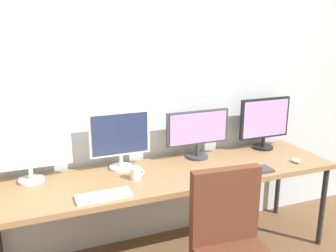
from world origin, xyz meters
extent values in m
cube|color=silver|center=(0.00, 1.02, 1.30)|extent=(5.01, 0.10, 2.60)
cube|color=#936D47|center=(0.00, 0.60, 0.72)|extent=(2.61, 0.68, 0.04)
cylinder|color=#262628|center=(1.25, 0.31, 0.35)|extent=(0.04, 0.04, 0.70)
cylinder|color=#262628|center=(1.25, 0.89, 0.35)|extent=(0.04, 0.04, 0.70)
cube|color=#592D1E|center=(0.11, -0.03, 0.75)|extent=(0.44, 0.11, 0.48)
cylinder|color=silver|center=(-0.98, 0.81, 0.75)|extent=(0.18, 0.18, 0.02)
cylinder|color=silver|center=(-0.98, 0.81, 0.80)|extent=(0.03, 0.03, 0.08)
cube|color=silver|center=(-0.98, 0.81, 1.03)|extent=(0.59, 0.03, 0.38)
cube|color=white|center=(-0.98, 0.80, 1.03)|extent=(0.54, 0.01, 0.34)
cylinder|color=silver|center=(-0.33, 0.81, 0.75)|extent=(0.18, 0.18, 0.02)
cylinder|color=silver|center=(-0.33, 0.81, 0.81)|extent=(0.03, 0.03, 0.09)
cube|color=silver|center=(-0.33, 0.81, 1.02)|extent=(0.47, 0.03, 0.34)
cube|color=navy|center=(-0.33, 0.80, 1.02)|extent=(0.43, 0.01, 0.31)
cylinder|color=#38383D|center=(0.33, 0.81, 0.75)|extent=(0.18, 0.18, 0.02)
cylinder|color=#38383D|center=(0.33, 0.81, 0.81)|extent=(0.03, 0.03, 0.10)
cube|color=#38383D|center=(0.33, 0.81, 1.00)|extent=(0.55, 0.03, 0.28)
cube|color=#B28CE5|center=(0.33, 0.80, 1.00)|extent=(0.50, 0.01, 0.25)
cylinder|color=black|center=(0.98, 0.81, 0.75)|extent=(0.18, 0.18, 0.02)
cylinder|color=black|center=(0.98, 0.81, 0.80)|extent=(0.03, 0.03, 0.08)
cube|color=black|center=(0.98, 0.81, 1.02)|extent=(0.49, 0.03, 0.36)
cube|color=#B28CE5|center=(0.98, 0.80, 1.02)|extent=(0.45, 0.01, 0.32)
cube|color=silver|center=(-0.56, 0.37, 0.75)|extent=(0.36, 0.13, 0.02)
cube|color=#38383D|center=(0.56, 0.37, 0.75)|extent=(0.35, 0.13, 0.02)
ellipsoid|color=silver|center=(1.02, 0.41, 0.76)|extent=(0.06, 0.10, 0.03)
cylinder|color=white|center=(-0.28, 0.58, 0.79)|extent=(0.08, 0.08, 0.09)
torus|color=white|center=(-0.24, 0.58, 0.79)|extent=(0.06, 0.01, 0.06)
camera|label=1|loc=(-0.98, -1.82, 1.83)|focal=39.77mm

